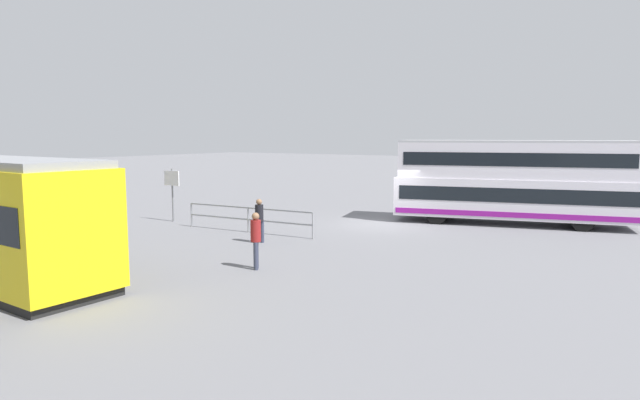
# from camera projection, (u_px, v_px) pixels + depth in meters

# --- Properties ---
(ground_plane) EXTENTS (160.00, 160.00, 0.00)m
(ground_plane) POSITION_uv_depth(u_px,v_px,m) (383.00, 225.00, 25.06)
(ground_plane) COLOR slate
(double_decker_bus) EXTENTS (10.84, 5.08, 3.86)m
(double_decker_bus) POSITION_uv_depth(u_px,v_px,m) (512.00, 182.00, 25.09)
(double_decker_bus) COLOR silver
(double_decker_bus) RESTS_ON ground
(pedestrian_near_railing) EXTENTS (0.45, 0.45, 1.69)m
(pedestrian_near_railing) POSITION_uv_depth(u_px,v_px,m) (259.00, 218.00, 20.75)
(pedestrian_near_railing) COLOR #33384C
(pedestrian_near_railing) RESTS_ON ground
(pedestrian_crossing) EXTENTS (0.45, 0.45, 1.75)m
(pedestrian_crossing) POSITION_uv_depth(u_px,v_px,m) (256.00, 236.00, 16.64)
(pedestrian_crossing) COLOR #33384C
(pedestrian_crossing) RESTS_ON ground
(pedestrian_railing) EXTENTS (6.33, 0.52, 1.08)m
(pedestrian_railing) POSITION_uv_depth(u_px,v_px,m) (248.00, 215.00, 23.03)
(pedestrian_railing) COLOR gray
(pedestrian_railing) RESTS_ON ground
(info_sign) EXTENTS (0.98, 0.12, 2.52)m
(info_sign) POSITION_uv_depth(u_px,v_px,m) (172.00, 185.00, 25.88)
(info_sign) COLOR slate
(info_sign) RESTS_ON ground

